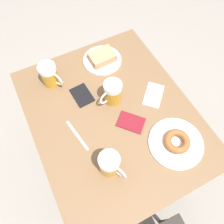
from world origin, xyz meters
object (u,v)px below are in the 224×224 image
(beer_mug_left, at_px, (110,164))
(passport_near_edge, at_px, (131,122))
(fork, at_px, (77,135))
(beer_mug_center, at_px, (50,75))
(napkin_folded, at_px, (154,95))
(plate_with_cake, at_px, (102,58))
(plate_with_donut, at_px, (176,142))
(passport_far_edge, at_px, (82,95))
(beer_mug_right, at_px, (112,92))

(beer_mug_left, xyz_separation_m, passport_near_edge, (-0.19, -0.15, -0.06))
(fork, bearing_deg, passport_near_edge, 167.64)
(beer_mug_center, xyz_separation_m, napkin_folded, (-0.44, 0.32, -0.06))
(beer_mug_center, bearing_deg, beer_mug_left, 96.92)
(fork, relative_size, passport_near_edge, 1.17)
(plate_with_cake, height_order, beer_mug_left, beer_mug_left)
(plate_with_donut, distance_m, beer_mug_left, 0.33)
(plate_with_cake, relative_size, fork, 1.21)
(napkin_folded, bearing_deg, beer_mug_center, -36.02)
(beer_mug_center, height_order, fork, beer_mug_center)
(napkin_folded, height_order, fork, same)
(beer_mug_left, relative_size, napkin_folded, 0.79)
(passport_far_edge, bearing_deg, passport_near_edge, 120.78)
(plate_with_donut, height_order, beer_mug_right, beer_mug_right)
(beer_mug_center, distance_m, beer_mug_right, 0.34)
(beer_mug_center, xyz_separation_m, passport_far_edge, (-0.11, 0.15, -0.06))
(beer_mug_left, relative_size, passport_far_edge, 0.97)
(plate_with_donut, xyz_separation_m, beer_mug_center, (0.39, -0.59, 0.05))
(beer_mug_right, bearing_deg, beer_mug_center, -45.66)
(beer_mug_left, bearing_deg, beer_mug_right, -118.73)
(beer_mug_right, height_order, passport_near_edge, beer_mug_right)
(beer_mug_right, bearing_deg, beer_mug_left, 61.27)
(beer_mug_right, distance_m, napkin_folded, 0.22)
(beer_mug_left, bearing_deg, plate_with_cake, -112.75)
(beer_mug_right, bearing_deg, napkin_folded, 159.14)
(beer_mug_left, height_order, passport_far_edge, beer_mug_left)
(beer_mug_left, bearing_deg, passport_far_edge, -95.72)
(beer_mug_left, relative_size, beer_mug_right, 0.97)
(plate_with_donut, distance_m, passport_near_edge, 0.23)
(beer_mug_center, relative_size, passport_near_edge, 0.83)
(beer_mug_center, distance_m, passport_far_edge, 0.19)
(beer_mug_center, bearing_deg, plate_with_cake, -177.40)
(passport_near_edge, bearing_deg, beer_mug_center, -57.34)
(napkin_folded, height_order, passport_near_edge, passport_near_edge)
(beer_mug_left, height_order, passport_near_edge, beer_mug_left)
(fork, distance_m, passport_near_edge, 0.26)
(plate_with_cake, xyz_separation_m, fork, (0.31, 0.36, -0.02))
(fork, distance_m, passport_far_edge, 0.22)
(plate_with_donut, xyz_separation_m, beer_mug_left, (0.32, -0.04, 0.05))
(beer_mug_center, distance_m, fork, 0.35)
(plate_with_cake, height_order, fork, plate_with_cake)
(beer_mug_left, xyz_separation_m, passport_far_edge, (-0.04, -0.40, -0.06))
(beer_mug_left, distance_m, passport_far_edge, 0.41)
(napkin_folded, distance_m, passport_far_edge, 0.37)
(beer_mug_center, bearing_deg, napkin_folded, 143.98)
(beer_mug_right, distance_m, passport_near_edge, 0.17)
(napkin_folded, bearing_deg, fork, 3.26)
(passport_far_edge, bearing_deg, beer_mug_left, 84.28)
(beer_mug_right, height_order, napkin_folded, beer_mug_right)
(beer_mug_left, xyz_separation_m, napkin_folded, (-0.37, -0.23, -0.06))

